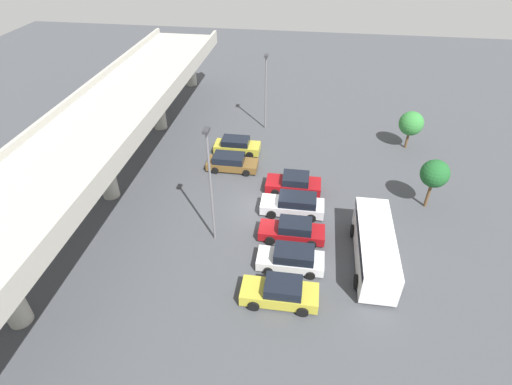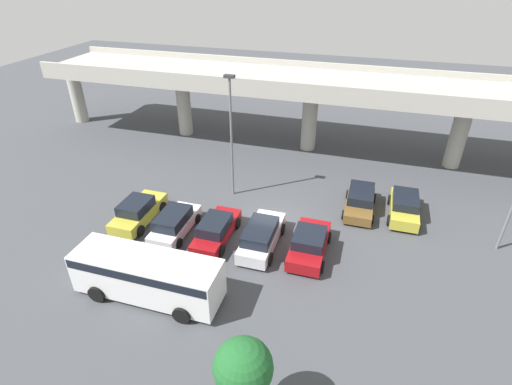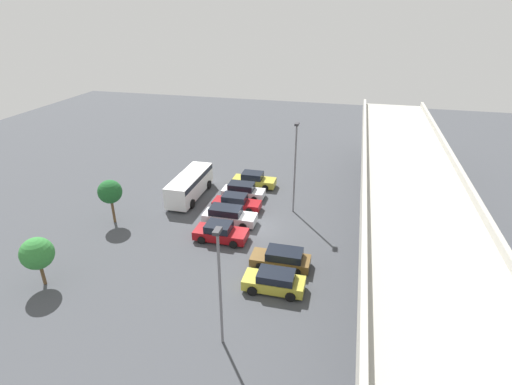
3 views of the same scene
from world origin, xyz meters
name	(u,v)px [view 3 (image 3 of 3)]	position (x,y,z in m)	size (l,w,h in m)	color
ground_plane	(255,227)	(0.00, 0.00, 0.00)	(104.78, 104.78, 0.00)	#424449
highway_overpass	(410,184)	(0.00, 12.53, 5.60)	(50.23, 7.44, 6.97)	#ADAAA0
parked_car_0	(254,180)	(-8.64, -2.26, 0.76)	(2.07, 4.67, 1.63)	gold
parked_car_1	(243,191)	(-5.75, -2.72, 0.73)	(2.02, 4.41, 1.54)	silver
parked_car_2	(236,202)	(-2.96, -2.60, 0.72)	(1.97, 4.68, 1.53)	maroon
parked_car_3	(229,216)	(-0.07, -2.47, 0.78)	(2.07, 4.86, 1.61)	silver
parked_car_4	(220,232)	(2.83, -2.29, 0.72)	(2.21, 4.53, 1.56)	maroon
parked_car_5	(282,258)	(5.35, 3.50, 0.70)	(2.09, 4.53, 1.45)	brown
parked_car_6	(274,281)	(8.28, 3.53, 0.74)	(2.04, 4.32, 1.52)	gold
shuttle_bus	(190,184)	(-4.50, -8.06, 1.48)	(7.71, 2.59, 2.46)	white
lamp_post_near_aisle	(295,162)	(-3.82, 2.92, 5.12)	(0.70, 0.35, 8.83)	slate
lamp_post_mid_lot	(220,280)	(13.73, 1.49, 4.57)	(0.70, 0.35, 7.77)	slate
tree_front_left	(110,192)	(2.27, -12.81, 3.09)	(2.15, 2.15, 4.19)	brown
tree_front_centre	(37,254)	(11.61, -12.70, 2.60)	(2.29, 2.29, 3.76)	brown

